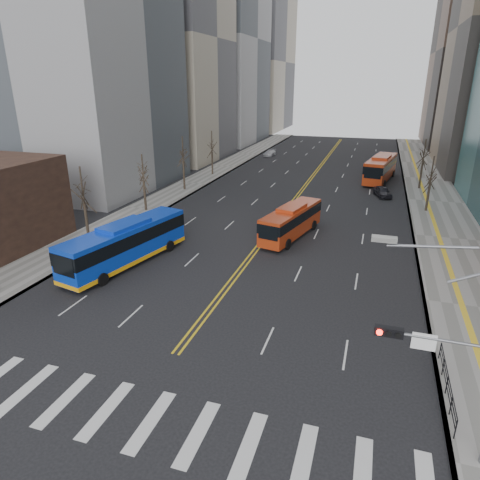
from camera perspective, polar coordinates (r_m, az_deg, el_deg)
The scene contains 16 objects.
ground at distance 22.27m, azimuth -14.70°, elevation -21.69°, with size 220.00×220.00×0.00m, color black.
sidewalk_right at distance 60.79m, azimuth 24.56°, elevation 4.69°, with size 7.00×130.00×0.15m, color slate.
sidewalk_left at distance 65.81m, azimuth -6.32°, elevation 7.52°, with size 5.00×130.00×0.15m, color slate.
crosswalk at distance 22.27m, azimuth -14.70°, elevation -21.68°, with size 26.70×4.00×0.01m.
centerline at distance 70.75m, azimuth 9.52°, elevation 8.22°, with size 0.55×100.00×0.01m.
office_towers at distance 83.09m, azimuth 12.29°, elevation 26.45°, with size 83.00×134.00×58.00m.
signal_mast at distance 18.78m, azimuth 27.66°, elevation -13.84°, with size 5.37×0.37×9.39m.
pedestrian_railing at distance 24.35m, azimuth 25.93°, elevation -16.68°, with size 0.06×6.06×1.02m.
street_trees at distance 51.92m, azimuth -1.69°, elevation 9.56°, with size 35.20×47.20×7.60m.
blue_bus at distance 37.24m, azimuth -14.98°, elevation -0.33°, with size 5.27×12.93×3.67m.
red_bus_near at distance 42.62m, azimuth 6.87°, elevation 2.70°, with size 4.54×10.33×3.22m.
red_bus_far at distance 70.56m, azimuth 18.25°, elevation 9.23°, with size 4.91×12.64×3.88m.
car_white at distance 38.96m, azimuth -14.41°, elevation -1.18°, with size 1.60×4.58×1.51m, color silver.
car_dark_mid at distance 60.95m, azimuth 18.46°, elevation 6.15°, with size 1.66×4.12×1.40m, color black.
car_silver at distance 90.62m, azimuth 4.00°, elevation 11.50°, with size 1.72×4.23×1.23m, color #AFAFB5.
car_dark_far at distance 91.42m, azimuth 18.36°, elevation 10.58°, with size 1.89×4.10×1.14m, color black.
Camera 1 is at (9.86, -13.50, 14.72)m, focal length 32.00 mm.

